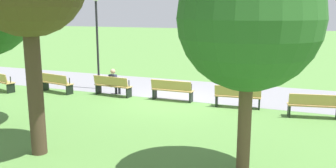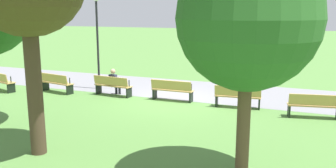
{
  "view_description": "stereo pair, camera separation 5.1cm",
  "coord_description": "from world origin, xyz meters",
  "px_view_note": "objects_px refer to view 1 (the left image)",
  "views": [
    {
      "loc": [
        5.2,
        -13.75,
        3.69
      ],
      "look_at": [
        -0.0,
        -0.52,
        0.8
      ],
      "focal_mm": 38.63,
      "sensor_mm": 36.0,
      "label": 1
    },
    {
      "loc": [
        5.24,
        -13.73,
        3.69
      ],
      "look_at": [
        -0.0,
        -0.52,
        0.8
      ],
      "focal_mm": 38.63,
      "sensor_mm": 36.0,
      "label": 2
    }
  ],
  "objects_px": {
    "person_seated": "(114,81)",
    "bench_0": "(0,81)",
    "tree_1": "(249,20)",
    "bench_1": "(56,83)",
    "bench_2": "(112,85)",
    "bench_4": "(238,96)",
    "bench_3": "(172,90)",
    "bench_5": "(314,105)",
    "lamp_post": "(97,25)"
  },
  "relations": [
    {
      "from": "bench_0",
      "to": "bench_5",
      "type": "xyz_separation_m",
      "value": [
        13.66,
        0.64,
        0.0
      ]
    },
    {
      "from": "bench_1",
      "to": "bench_3",
      "type": "distance_m",
      "value": 5.51
    },
    {
      "from": "bench_3",
      "to": "bench_4",
      "type": "distance_m",
      "value": 2.76
    },
    {
      "from": "bench_4",
      "to": "person_seated",
      "type": "distance_m",
      "value": 5.5
    },
    {
      "from": "bench_0",
      "to": "bench_5",
      "type": "relative_size",
      "value": 1.0
    },
    {
      "from": "bench_1",
      "to": "bench_2",
      "type": "height_order",
      "value": "same"
    },
    {
      "from": "bench_5",
      "to": "lamp_post",
      "type": "xyz_separation_m",
      "value": [
        -9.6,
        1.46,
        2.57
      ]
    },
    {
      "from": "bench_5",
      "to": "tree_1",
      "type": "distance_m",
      "value": 6.48
    },
    {
      "from": "bench_1",
      "to": "lamp_post",
      "type": "height_order",
      "value": "lamp_post"
    },
    {
      "from": "bench_3",
      "to": "lamp_post",
      "type": "xyz_separation_m",
      "value": [
        -4.11,
        0.94,
        2.57
      ]
    },
    {
      "from": "bench_0",
      "to": "person_seated",
      "type": "bearing_deg",
      "value": 28.41
    },
    {
      "from": "bench_2",
      "to": "bench_4",
      "type": "bearing_deg",
      "value": 5.41
    },
    {
      "from": "bench_3",
      "to": "bench_4",
      "type": "xyz_separation_m",
      "value": [
        2.76,
        -0.13,
        0.0
      ]
    },
    {
      "from": "bench_3",
      "to": "bench_4",
      "type": "bearing_deg",
      "value": -2.69
    },
    {
      "from": "bench_1",
      "to": "lamp_post",
      "type": "relative_size",
      "value": 0.41
    },
    {
      "from": "bench_1",
      "to": "tree_1",
      "type": "xyz_separation_m",
      "value": [
        9.48,
        -5.52,
        3.04
      ]
    },
    {
      "from": "bench_1",
      "to": "bench_5",
      "type": "relative_size",
      "value": 1.0
    },
    {
      "from": "person_seated",
      "to": "bench_0",
      "type": "bearing_deg",
      "value": -162.41
    },
    {
      "from": "bench_3",
      "to": "bench_5",
      "type": "height_order",
      "value": "same"
    },
    {
      "from": "bench_4",
      "to": "bench_5",
      "type": "xyz_separation_m",
      "value": [
        2.73,
        -0.39,
        0.0
      ]
    },
    {
      "from": "bench_3",
      "to": "bench_5",
      "type": "xyz_separation_m",
      "value": [
        5.49,
        -0.52,
        0.0
      ]
    },
    {
      "from": "bench_0",
      "to": "tree_1",
      "type": "xyz_separation_m",
      "value": [
        12.16,
        -4.88,
        3.04
      ]
    },
    {
      "from": "person_seated",
      "to": "bench_3",
      "type": "bearing_deg",
      "value": 5.15
    },
    {
      "from": "bench_0",
      "to": "bench_3",
      "type": "relative_size",
      "value": 1.04
    },
    {
      "from": "bench_4",
      "to": "lamp_post",
      "type": "bearing_deg",
      "value": 165.74
    },
    {
      "from": "bench_0",
      "to": "bench_3",
      "type": "height_order",
      "value": "same"
    },
    {
      "from": "bench_0",
      "to": "person_seated",
      "type": "height_order",
      "value": "person_seated"
    },
    {
      "from": "bench_0",
      "to": "lamp_post",
      "type": "bearing_deg",
      "value": 43.58
    },
    {
      "from": "bench_2",
      "to": "tree_1",
      "type": "height_order",
      "value": "tree_1"
    },
    {
      "from": "bench_2",
      "to": "tree_1",
      "type": "bearing_deg",
      "value": -35.81
    },
    {
      "from": "person_seated",
      "to": "bench_2",
      "type": "bearing_deg",
      "value": -90.0
    },
    {
      "from": "bench_0",
      "to": "bench_2",
      "type": "xyz_separation_m",
      "value": [
        5.41,
        1.03,
        0.0
      ]
    },
    {
      "from": "bench_5",
      "to": "person_seated",
      "type": "distance_m",
      "value": 8.25
    },
    {
      "from": "bench_5",
      "to": "person_seated",
      "type": "xyz_separation_m",
      "value": [
        -8.23,
        0.53,
        0.16
      ]
    },
    {
      "from": "bench_1",
      "to": "bench_3",
      "type": "height_order",
      "value": "same"
    },
    {
      "from": "bench_1",
      "to": "bench_2",
      "type": "xyz_separation_m",
      "value": [
        2.73,
        0.39,
        0.0
      ]
    },
    {
      "from": "bench_2",
      "to": "person_seated",
      "type": "relative_size",
      "value": 1.49
    },
    {
      "from": "tree_1",
      "to": "lamp_post",
      "type": "distance_m",
      "value": 10.71
    },
    {
      "from": "bench_2",
      "to": "bench_3",
      "type": "height_order",
      "value": "same"
    },
    {
      "from": "bench_3",
      "to": "tree_1",
      "type": "bearing_deg",
      "value": -56.55
    },
    {
      "from": "bench_3",
      "to": "person_seated",
      "type": "xyz_separation_m",
      "value": [
        -2.74,
        0.01,
        0.16
      ]
    },
    {
      "from": "bench_0",
      "to": "person_seated",
      "type": "distance_m",
      "value": 5.56
    },
    {
      "from": "bench_3",
      "to": "bench_2",
      "type": "bearing_deg",
      "value": -177.31
    },
    {
      "from": "lamp_post",
      "to": "person_seated",
      "type": "bearing_deg",
      "value": -34.09
    },
    {
      "from": "bench_2",
      "to": "tree_1",
      "type": "xyz_separation_m",
      "value": [
        6.75,
        -5.91,
        3.04
      ]
    },
    {
      "from": "person_seated",
      "to": "tree_1",
      "type": "xyz_separation_m",
      "value": [
        6.73,
        -6.05,
        2.88
      ]
    },
    {
      "from": "bench_4",
      "to": "lamp_post",
      "type": "distance_m",
      "value": 7.41
    },
    {
      "from": "tree_1",
      "to": "bench_1",
      "type": "bearing_deg",
      "value": 149.77
    },
    {
      "from": "bench_1",
      "to": "person_seated",
      "type": "height_order",
      "value": "person_seated"
    },
    {
      "from": "bench_0",
      "to": "person_seated",
      "type": "relative_size",
      "value": 1.51
    }
  ]
}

